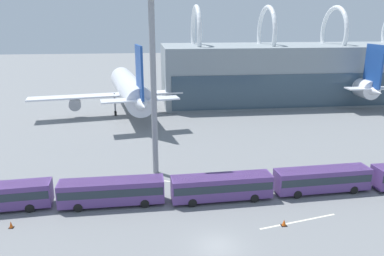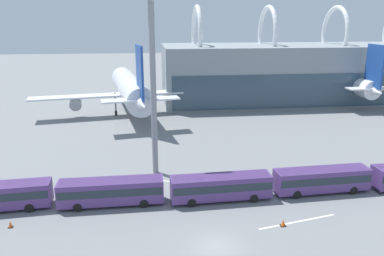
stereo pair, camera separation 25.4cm
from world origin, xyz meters
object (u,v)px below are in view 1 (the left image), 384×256
Objects in this scene: shuttle_bus_2 at (222,186)px; traffic_cone_0 at (284,223)px; airliner_at_gate_far at (130,89)px; traffic_cone_1 at (11,225)px; shuttle_bus_1 at (112,190)px; airliner_parked_remote at (341,81)px; shuttle_bus_3 at (322,178)px; floodlight_mast at (153,58)px.

traffic_cone_0 is at bearing -53.10° from shuttle_bus_2.
airliner_at_gate_far is 58.09× the size of traffic_cone_1.
shuttle_bus_1 is 12.60m from shuttle_bus_2.
airliner_parked_remote is 67.86m from shuttle_bus_2.
airliner_at_gate_far is at bearing 102.86° from shuttle_bus_2.
shuttle_bus_3 is 15.98× the size of traffic_cone_1.
shuttle_bus_1 is at bearing 134.49° from airliner_parked_remote.
traffic_cone_0 is at bearing -6.26° from traffic_cone_1.
shuttle_bus_1 is at bearing 178.11° from shuttle_bus_3.
airliner_at_gate_far reaches higher than airliner_parked_remote.
shuttle_bus_2 is (-42.49, -52.81, -3.35)m from airliner_parked_remote.
shuttle_bus_1 is 10.66m from traffic_cone_1.
airliner_at_gate_far is 44.39m from shuttle_bus_1.
traffic_cone_1 is at bearing -140.00° from floodlight_mast.
traffic_cone_1 is at bearing 173.74° from traffic_cone_0.
shuttle_bus_3 is (24.45, -43.96, -3.84)m from airliner_at_gate_far.
traffic_cone_0 is (-7.36, -7.06, -1.45)m from shuttle_bus_3.
shuttle_bus_1 is (-55.08, -52.48, -3.35)m from airliner_parked_remote.
shuttle_bus_1 is at bearing -120.37° from floodlight_mast.
floodlight_mast is (4.46, -35.33, 10.10)m from airliner_at_gate_far.
traffic_cone_1 reaches higher than traffic_cone_0.
shuttle_bus_2 is at bearing -179.84° from shuttle_bus_3.
airliner_at_gate_far is 63.02× the size of traffic_cone_0.
airliner_parked_remote is 55.28× the size of traffic_cone_0.
airliner_at_gate_far is at bearing 88.47° from shuttle_bus_1.
shuttle_bus_1 is at bearing 169.87° from airliner_at_gate_far.
airliner_parked_remote is at bearing 41.15° from floodlight_mast.
shuttle_bus_3 is at bearing 0.60° from shuttle_bus_2.
traffic_cone_0 is (17.09, -51.02, -5.29)m from airliner_at_gate_far.
traffic_cone_0 is at bearing -51.19° from floodlight_mast.
traffic_cone_0 is (-37.25, -59.29, -4.80)m from airliner_parked_remote.
floodlight_mast is (-49.87, -43.59, 10.59)m from airliner_parked_remote.
shuttle_bus_3 is (12.60, 0.58, 0.00)m from shuttle_bus_2.
airliner_parked_remote is at bearing -90.51° from airliner_at_gate_far.
shuttle_bus_1 is 17.33m from floodlight_mast.
shuttle_bus_2 is at bearing -174.26° from airliner_at_gate_far.
traffic_cone_1 is (-9.87, -3.76, -1.43)m from shuttle_bus_1.
airliner_at_gate_far is 46.25m from shuttle_bus_2.
shuttle_bus_3 is at bearing -23.37° from floodlight_mast.
floodlight_mast reaches higher than shuttle_bus_3.
shuttle_bus_1 is (-0.75, -44.22, -3.84)m from airliner_at_gate_far.
airliner_at_gate_far is 3.64× the size of shuttle_bus_2.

